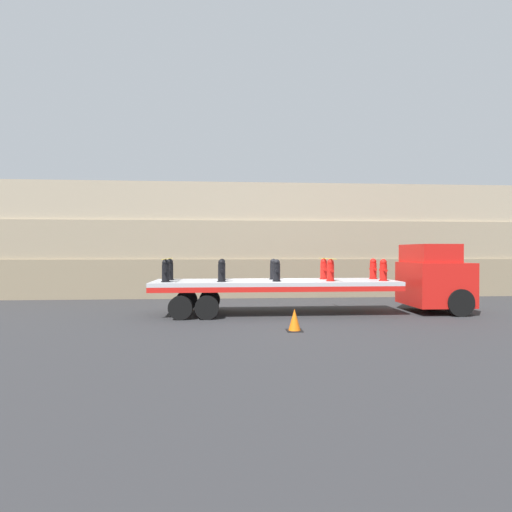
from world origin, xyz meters
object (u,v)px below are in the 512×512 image
at_px(fire_hydrant_black_far_2, 273,269).
at_px(fire_hydrant_red_near_4, 383,270).
at_px(fire_hydrant_black_far_1, 222,269).
at_px(fire_hydrant_red_near_3, 330,270).
at_px(truck_cab, 436,278).
at_px(fire_hydrant_black_near_2, 277,271).
at_px(traffic_cone, 295,320).
at_px(fire_hydrant_black_near_0, 166,271).
at_px(fire_hydrant_red_far_3, 324,269).
at_px(flatbed_trailer, 260,286).
at_px(fire_hydrant_red_far_4, 373,269).
at_px(fire_hydrant_black_far_0, 170,270).
at_px(fire_hydrant_black_near_1, 222,271).

distance_m(fire_hydrant_black_far_2, fire_hydrant_red_near_4, 4.50).
relative_size(fire_hydrant_black_far_1, fire_hydrant_red_near_3, 1.00).
height_order(truck_cab, fire_hydrant_black_near_2, truck_cab).
relative_size(fire_hydrant_black_far_1, fire_hydrant_black_far_2, 1.00).
bearing_deg(traffic_cone, fire_hydrant_black_far_2, 92.91).
bearing_deg(fire_hydrant_black_far_1, fire_hydrant_black_near_0, -152.66).
relative_size(fire_hydrant_black_far_2, fire_hydrant_red_far_3, 1.00).
bearing_deg(flatbed_trailer, fire_hydrant_red_near_3, -11.45).
relative_size(fire_hydrant_black_far_1, fire_hydrant_red_far_4, 1.00).
distance_m(fire_hydrant_black_far_0, fire_hydrant_red_far_4, 8.70).
height_order(fire_hydrant_black_near_2, traffic_cone, fire_hydrant_black_near_2).
relative_size(flatbed_trailer, fire_hydrant_black_near_1, 11.14).
relative_size(truck_cab, fire_hydrant_red_far_3, 3.23).
xyz_separation_m(fire_hydrant_red_far_3, fire_hydrant_red_far_4, (2.18, 0.00, 0.00)).
height_order(fire_hydrant_black_near_0, fire_hydrant_black_far_1, same).
bearing_deg(fire_hydrant_red_near_3, fire_hydrant_black_far_0, 170.22).
height_order(flatbed_trailer, fire_hydrant_red_near_4, fire_hydrant_red_near_4).
bearing_deg(fire_hydrant_black_far_2, truck_cab, -4.69).
relative_size(fire_hydrant_red_near_4, traffic_cone, 1.24).
distance_m(fire_hydrant_black_far_1, traffic_cone, 4.99).
bearing_deg(fire_hydrant_black_far_0, traffic_cone, -42.19).
relative_size(fire_hydrant_black_near_0, traffic_cone, 1.24).
height_order(fire_hydrant_black_near_0, fire_hydrant_red_far_3, same).
bearing_deg(flatbed_trailer, fire_hydrant_red_far_4, 6.48).
height_order(truck_cab, traffic_cone, truck_cab).
relative_size(fire_hydrant_black_near_0, fire_hydrant_black_far_0, 1.00).
relative_size(fire_hydrant_black_near_1, fire_hydrant_red_far_4, 1.00).
distance_m(truck_cab, fire_hydrant_red_near_3, 4.73).
height_order(fire_hydrant_black_far_0, fire_hydrant_black_near_1, same).
distance_m(fire_hydrant_black_far_2, fire_hydrant_red_near_3, 2.45).
height_order(fire_hydrant_black_near_0, fire_hydrant_black_near_1, same).
relative_size(truck_cab, fire_hydrant_black_far_0, 3.23).
bearing_deg(fire_hydrant_black_near_2, fire_hydrant_red_far_4, 14.50).
height_order(fire_hydrant_red_far_3, fire_hydrant_red_far_4, same).
relative_size(fire_hydrant_black_far_2, traffic_cone, 1.24).
bearing_deg(fire_hydrant_black_near_1, fire_hydrant_red_far_4, 9.78).
bearing_deg(truck_cab, fire_hydrant_black_near_0, -177.13).
bearing_deg(flatbed_trailer, fire_hydrant_black_far_1, 160.33).
height_order(fire_hydrant_red_near_3, fire_hydrant_red_far_3, same).
distance_m(truck_cab, fire_hydrant_red_far_3, 4.73).
bearing_deg(fire_hydrant_black_near_0, fire_hydrant_black_far_1, 27.34).
relative_size(fire_hydrant_red_near_3, fire_hydrant_red_far_4, 1.00).
height_order(fire_hydrant_black_far_2, traffic_cone, fire_hydrant_black_far_2).
distance_m(fire_hydrant_black_near_1, traffic_cone, 4.11).
bearing_deg(fire_hydrant_red_far_4, fire_hydrant_black_near_1, -170.22).
relative_size(fire_hydrant_black_near_0, fire_hydrant_red_far_4, 1.00).
xyz_separation_m(fire_hydrant_black_near_0, traffic_cone, (4.56, -3.01, -1.46)).
bearing_deg(fire_hydrant_black_near_1, fire_hydrant_black_far_1, 90.00).
xyz_separation_m(flatbed_trailer, fire_hydrant_red_far_3, (2.78, 0.56, 0.68)).
bearing_deg(fire_hydrant_black_near_0, fire_hydrant_black_near_2, 0.00).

